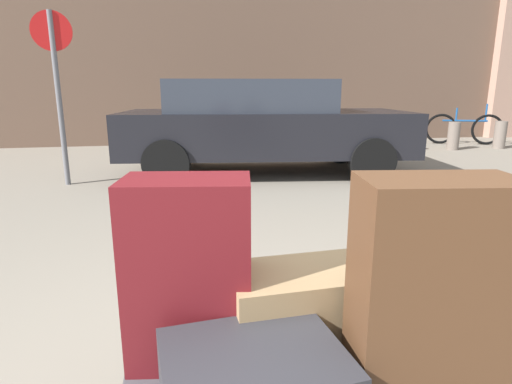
% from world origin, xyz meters
% --- Properties ---
extents(duffel_bag_tan_stacked_top, '(0.67, 0.34, 0.31)m').
position_xyz_m(duffel_bag_tan_stacked_top, '(0.04, 0.18, 0.50)').
color(duffel_bag_tan_stacked_top, '#9E7F56').
rests_on(duffel_bag_tan_stacked_top, luggage_cart).
extents(suitcase_brown_rear_left, '(0.47, 0.30, 0.71)m').
position_xyz_m(suitcase_brown_rear_left, '(0.25, -0.16, 0.69)').
color(suitcase_brown_rear_left, '#51331E').
rests_on(suitcase_brown_rear_left, luggage_cart).
extents(suitcase_maroon_rear_right, '(0.45, 0.31, 0.66)m').
position_xyz_m(suitcase_maroon_rear_right, '(-0.43, 0.21, 0.67)').
color(suitcase_maroon_rear_right, maroon).
rests_on(suitcase_maroon_rear_right, luggage_cart).
extents(parked_car, '(4.49, 2.35, 1.42)m').
position_xyz_m(parked_car, '(0.87, 5.21, 0.76)').
color(parked_car, black).
rests_on(parked_car, ground_plane).
extents(bicycle_leaning, '(1.66, 0.71, 0.96)m').
position_xyz_m(bicycle_leaning, '(6.37, 7.77, 0.37)').
color(bicycle_leaning, black).
rests_on(bicycle_leaning, ground_plane).
extents(bollard_kerb_near, '(0.25, 0.25, 0.60)m').
position_xyz_m(bollard_kerb_near, '(2.75, 6.96, 0.30)').
color(bollard_kerb_near, '#72665B').
rests_on(bollard_kerb_near, ground_plane).
extents(bollard_kerb_mid, '(0.25, 0.25, 0.60)m').
position_xyz_m(bollard_kerb_mid, '(4.23, 6.96, 0.30)').
color(bollard_kerb_mid, '#72665B').
rests_on(bollard_kerb_mid, ground_plane).
extents(bollard_kerb_far, '(0.25, 0.25, 0.60)m').
position_xyz_m(bollard_kerb_far, '(5.52, 6.96, 0.30)').
color(bollard_kerb_far, '#72665B').
rests_on(bollard_kerb_far, ground_plane).
extents(bollard_corner, '(0.25, 0.25, 0.60)m').
position_xyz_m(bollard_corner, '(6.68, 6.96, 0.30)').
color(bollard_corner, '#72665B').
rests_on(bollard_corner, ground_plane).
extents(no_parking_sign, '(0.50, 0.09, 2.26)m').
position_xyz_m(no_parking_sign, '(-1.94, 4.89, 1.40)').
color(no_parking_sign, slate).
rests_on(no_parking_sign, ground_plane).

